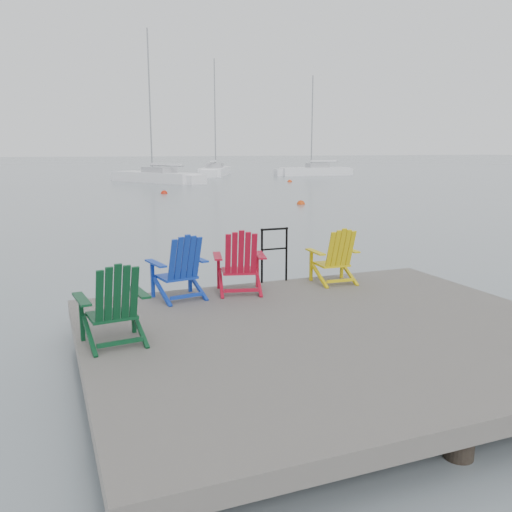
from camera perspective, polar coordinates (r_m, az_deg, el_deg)
name	(u,v)px	position (r m, az deg, el deg)	size (l,w,h in m)	color
ground	(334,366)	(6.97, 8.16, -11.37)	(400.00, 400.00, 0.00)	slate
dock	(334,339)	(6.84, 8.24, -8.69)	(6.00, 5.00, 1.40)	#302E2B
handrail	(274,249)	(8.89, 1.94, 0.69)	(0.48, 0.04, 0.90)	black
chair_green	(114,304)	(6.22, -14.75, -4.86)	(0.82, 0.76, 0.95)	#09361B
chair_blue	(180,267)	(7.93, -8.02, -1.13)	(0.86, 0.81, 0.96)	#0F2F9D
chair_red	(240,261)	(8.19, -1.71, -0.57)	(0.90, 0.85, 0.98)	#A10B22
chair_yellow	(335,256)	(8.88, 8.34, 0.03)	(0.75, 0.70, 0.91)	gold
sailboat_near	(156,178)	(45.60, -10.44, 8.11)	(6.30, 9.00, 12.31)	white
sailboat_mid	(215,172)	(57.06, -4.32, 8.84)	(5.70, 8.82, 11.95)	white
sailboat_far	(315,172)	(56.89, 6.19, 8.80)	(7.35, 2.26, 10.18)	white
buoy_a	(301,204)	(26.75, 4.75, 5.44)	(0.41, 0.41, 0.41)	#C83C0B
buoy_b	(164,194)	(33.60, -9.65, 6.49)	(0.41, 0.41, 0.41)	red
buoy_c	(290,182)	(45.13, 3.57, 7.79)	(0.38, 0.38, 0.38)	red
buoy_d	(192,184)	(42.62, -6.73, 7.53)	(0.37, 0.37, 0.37)	#C0470B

